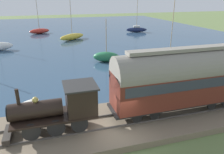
{
  "coord_description": "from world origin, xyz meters",
  "views": [
    {
      "loc": [
        -11.4,
        3.91,
        8.7
      ],
      "look_at": [
        5.98,
        -1.37,
        1.91
      ],
      "focal_mm": 35.0,
      "sensor_mm": 36.0,
      "label": 1
    }
  ],
  "objects_px": {
    "sailboat_navy": "(136,29)",
    "rowboat_near_shore": "(25,106)",
    "sailboat_yellow": "(72,37)",
    "steam_locomotive": "(62,105)",
    "sailboat_teal": "(170,54)",
    "sailboat_green": "(106,57)",
    "passenger_coach": "(182,77)",
    "sailboat_red": "(40,31)"
  },
  "relations": [
    {
      "from": "sailboat_yellow",
      "to": "sailboat_navy",
      "type": "xyz_separation_m",
      "value": [
        5.61,
        -16.87,
        0.02
      ]
    },
    {
      "from": "sailboat_red",
      "to": "passenger_coach",
      "type": "bearing_deg",
      "value": 175.65
    },
    {
      "from": "sailboat_navy",
      "to": "rowboat_near_shore",
      "type": "distance_m",
      "value": 42.16
    },
    {
      "from": "sailboat_navy",
      "to": "rowboat_near_shore",
      "type": "height_order",
      "value": "sailboat_navy"
    },
    {
      "from": "sailboat_green",
      "to": "sailboat_teal",
      "type": "bearing_deg",
      "value": -71.46
    },
    {
      "from": "sailboat_yellow",
      "to": "rowboat_near_shore",
      "type": "distance_m",
      "value": 29.75
    },
    {
      "from": "sailboat_green",
      "to": "sailboat_navy",
      "type": "height_order",
      "value": "sailboat_navy"
    },
    {
      "from": "sailboat_red",
      "to": "sailboat_teal",
      "type": "height_order",
      "value": "sailboat_teal"
    },
    {
      "from": "sailboat_yellow",
      "to": "sailboat_navy",
      "type": "relative_size",
      "value": 0.99
    },
    {
      "from": "rowboat_near_shore",
      "to": "sailboat_green",
      "type": "bearing_deg",
      "value": -85.96
    },
    {
      "from": "sailboat_teal",
      "to": "steam_locomotive",
      "type": "bearing_deg",
      "value": 144.55
    },
    {
      "from": "sailboat_yellow",
      "to": "sailboat_teal",
      "type": "height_order",
      "value": "sailboat_teal"
    },
    {
      "from": "sailboat_red",
      "to": "sailboat_yellow",
      "type": "relative_size",
      "value": 0.97
    },
    {
      "from": "sailboat_teal",
      "to": "sailboat_navy",
      "type": "distance_m",
      "value": 24.41
    },
    {
      "from": "sailboat_green",
      "to": "sailboat_teal",
      "type": "height_order",
      "value": "sailboat_teal"
    },
    {
      "from": "sailboat_navy",
      "to": "passenger_coach",
      "type": "bearing_deg",
      "value": 176.86
    },
    {
      "from": "steam_locomotive",
      "to": "sailboat_yellow",
      "type": "distance_m",
      "value": 33.76
    },
    {
      "from": "steam_locomotive",
      "to": "rowboat_near_shore",
      "type": "xyz_separation_m",
      "value": [
        4.61,
        2.79,
        -1.98
      ]
    },
    {
      "from": "rowboat_near_shore",
      "to": "passenger_coach",
      "type": "bearing_deg",
      "value": -156.04
    },
    {
      "from": "steam_locomotive",
      "to": "sailboat_green",
      "type": "xyz_separation_m",
      "value": [
        15.7,
        -7.22,
        -1.49
      ]
    },
    {
      "from": "sailboat_red",
      "to": "rowboat_near_shore",
      "type": "relative_size",
      "value": 2.67
    },
    {
      "from": "sailboat_green",
      "to": "sailboat_navy",
      "type": "xyz_separation_m",
      "value": [
        23.3,
        -14.37,
        -0.04
      ]
    },
    {
      "from": "sailboat_yellow",
      "to": "sailboat_green",
      "type": "relative_size",
      "value": 1.38
    },
    {
      "from": "passenger_coach",
      "to": "sailboat_red",
      "type": "bearing_deg",
      "value": 13.39
    },
    {
      "from": "passenger_coach",
      "to": "rowboat_near_shore",
      "type": "relative_size",
      "value": 3.64
    },
    {
      "from": "passenger_coach",
      "to": "sailboat_yellow",
      "type": "relative_size",
      "value": 1.32
    },
    {
      "from": "steam_locomotive",
      "to": "sailboat_teal",
      "type": "relative_size",
      "value": 0.65
    },
    {
      "from": "sailboat_green",
      "to": "steam_locomotive",
      "type": "bearing_deg",
      "value": 177.65
    },
    {
      "from": "sailboat_yellow",
      "to": "steam_locomotive",
      "type": "bearing_deg",
      "value": 137.74
    },
    {
      "from": "sailboat_teal",
      "to": "rowboat_near_shore",
      "type": "xyz_separation_m",
      "value": [
        -10.45,
        19.62,
        -0.26
      ]
    },
    {
      "from": "sailboat_red",
      "to": "rowboat_near_shore",
      "type": "xyz_separation_m",
      "value": [
        -39.18,
        0.91,
        -0.39
      ]
    },
    {
      "from": "steam_locomotive",
      "to": "sailboat_yellow",
      "type": "xyz_separation_m",
      "value": [
        33.4,
        -4.72,
        -1.55
      ]
    },
    {
      "from": "sailboat_green",
      "to": "sailboat_navy",
      "type": "bearing_deg",
      "value": -9.32
    },
    {
      "from": "sailboat_teal",
      "to": "rowboat_near_shore",
      "type": "distance_m",
      "value": 22.23
    },
    {
      "from": "steam_locomotive",
      "to": "sailboat_teal",
      "type": "distance_m",
      "value": 22.65
    },
    {
      "from": "passenger_coach",
      "to": "sailboat_teal",
      "type": "relative_size",
      "value": 1.19
    },
    {
      "from": "sailboat_yellow",
      "to": "sailboat_green",
      "type": "xyz_separation_m",
      "value": [
        -17.69,
        -2.5,
        0.06
      ]
    },
    {
      "from": "sailboat_yellow",
      "to": "rowboat_near_shore",
      "type": "xyz_separation_m",
      "value": [
        -28.78,
        7.51,
        -0.43
      ]
    },
    {
      "from": "sailboat_red",
      "to": "sailboat_navy",
      "type": "bearing_deg",
      "value": -119.27
    },
    {
      "from": "sailboat_red",
      "to": "sailboat_teal",
      "type": "distance_m",
      "value": 34.29
    },
    {
      "from": "sailboat_teal",
      "to": "sailboat_red",
      "type": "bearing_deg",
      "value": 45.8
    },
    {
      "from": "passenger_coach",
      "to": "sailboat_navy",
      "type": "distance_m",
      "value": 41.2
    }
  ]
}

